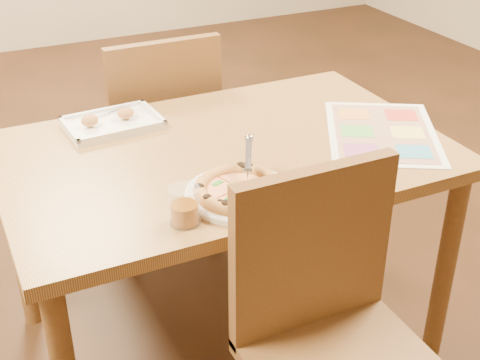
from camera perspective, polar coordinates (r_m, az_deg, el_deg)
name	(u,v)px	position (r m, az deg, el deg)	size (l,w,h in m)	color
dining_table	(224,174)	(2.01, -1.34, 0.53)	(1.30, 0.85, 0.72)	olive
chair_near	(330,310)	(1.61, 7.65, -10.97)	(0.42, 0.42, 0.47)	brown
chair_far	(159,121)	(2.55, -6.90, 5.06)	(0.42, 0.42, 0.47)	brown
plate	(240,194)	(1.72, 0.00, -1.23)	(0.28, 0.28, 0.02)	white
pizza	(239,190)	(1.70, -0.07, -0.83)	(0.24, 0.24, 0.04)	#BF8A41
pizza_cutter	(248,160)	(1.73, 0.72, 1.74)	(0.08, 0.13, 0.09)	silver
appetizer_tray	(112,124)	(2.14, -10.85, 4.76)	(0.30, 0.22, 0.06)	silver
glass_tumbler	(185,208)	(1.60, -4.76, -2.39)	(0.08, 0.08, 0.10)	#7C4109
menu	(382,132)	(2.11, 12.03, 4.01)	(0.33, 0.46, 0.01)	silver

